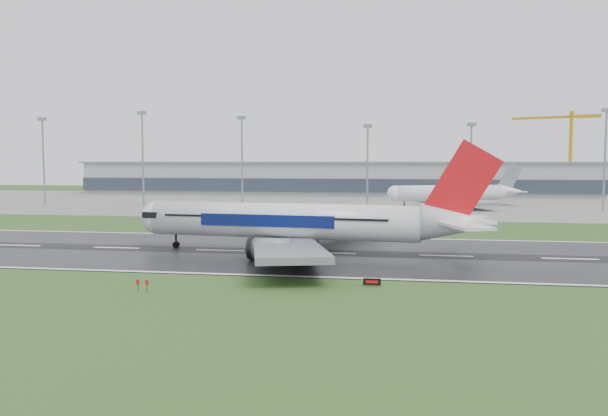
# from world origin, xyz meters

# --- Properties ---
(ground) EXTENTS (520.00, 520.00, 0.00)m
(ground) POSITION_xyz_m (0.00, 0.00, 0.00)
(ground) COLOR #27471A
(ground) RESTS_ON ground
(runway) EXTENTS (400.00, 45.00, 0.10)m
(runway) POSITION_xyz_m (0.00, 0.00, 0.05)
(runway) COLOR black
(runway) RESTS_ON ground
(apron) EXTENTS (400.00, 130.00, 0.08)m
(apron) POSITION_xyz_m (0.00, 125.00, 0.04)
(apron) COLOR slate
(apron) RESTS_ON ground
(terminal) EXTENTS (240.00, 36.00, 15.00)m
(terminal) POSITION_xyz_m (0.00, 185.00, 7.50)
(terminal) COLOR gray
(terminal) RESTS_ON ground
(main_airliner) EXTENTS (69.28, 66.56, 18.79)m
(main_airliner) POSITION_xyz_m (16.02, -0.51, 9.49)
(main_airliner) COLOR silver
(main_airliner) RESTS_ON runway
(parked_airliner) EXTENTS (66.07, 63.96, 15.33)m
(parked_airliner) POSITION_xyz_m (51.22, 114.75, 7.74)
(parked_airliner) COLOR white
(parked_airliner) RESTS_ON apron
(tower_crane) EXTENTS (38.17, 17.45, 40.21)m
(tower_crane) POSITION_xyz_m (113.08, 200.00, 20.11)
(tower_crane) COLOR #BE8A0E
(tower_crane) RESTS_ON ground
(runway_sign) EXTENTS (2.31, 0.40, 1.04)m
(runway_sign) POSITION_xyz_m (28.54, -26.32, 0.52)
(runway_sign) COLOR black
(runway_sign) RESTS_ON ground
(floodmast_0) EXTENTS (0.64, 0.64, 30.91)m
(floodmast_0) POSITION_xyz_m (-98.24, 100.00, 15.45)
(floodmast_0) COLOR gray
(floodmast_0) RESTS_ON ground
(floodmast_1) EXTENTS (0.64, 0.64, 32.75)m
(floodmast_1) POSITION_xyz_m (-59.27, 100.00, 16.37)
(floodmast_1) COLOR gray
(floodmast_1) RESTS_ON ground
(floodmast_2) EXTENTS (0.64, 0.64, 30.61)m
(floodmast_2) POSITION_xyz_m (-22.48, 100.00, 15.31)
(floodmast_2) COLOR gray
(floodmast_2) RESTS_ON ground
(floodmast_3) EXTENTS (0.64, 0.64, 27.31)m
(floodmast_3) POSITION_xyz_m (21.30, 100.00, 13.65)
(floodmast_3) COLOR gray
(floodmast_3) RESTS_ON ground
(floodmast_4) EXTENTS (0.64, 0.64, 27.52)m
(floodmast_4) POSITION_xyz_m (55.25, 100.00, 13.76)
(floodmast_4) COLOR gray
(floodmast_4) RESTS_ON ground
(floodmast_5) EXTENTS (0.64, 0.64, 31.64)m
(floodmast_5) POSITION_xyz_m (96.72, 100.00, 15.82)
(floodmast_5) COLOR gray
(floodmast_5) RESTS_ON ground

